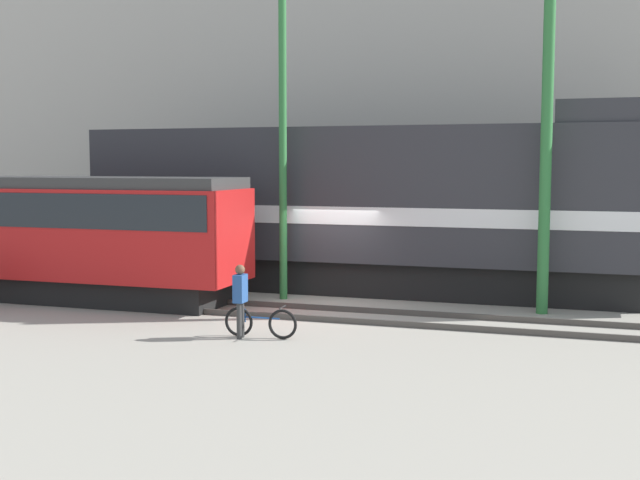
% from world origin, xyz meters
% --- Properties ---
extents(ground_plane, '(120.00, 120.00, 0.00)m').
position_xyz_m(ground_plane, '(0.00, 0.00, 0.00)').
color(ground_plane, '#9E998C').
extents(track_near, '(60.00, 1.50, 0.14)m').
position_xyz_m(track_near, '(0.00, -1.73, 0.07)').
color(track_near, '#47423D').
rests_on(track_near, ground).
extents(track_far, '(60.00, 1.50, 0.14)m').
position_xyz_m(track_far, '(0.00, 2.39, 0.07)').
color(track_far, '#47423D').
rests_on(track_far, ground).
extents(building_backdrop, '(43.98, 6.00, 14.37)m').
position_xyz_m(building_backdrop, '(0.00, 10.36, 7.19)').
color(building_backdrop, '#B7B2A8').
rests_on(building_backdrop, ground).
extents(freight_locomotive, '(16.75, 3.04, 5.42)m').
position_xyz_m(freight_locomotive, '(0.57, 2.39, 2.54)').
color(freight_locomotive, black).
rests_on(freight_locomotive, ground).
extents(streetcar, '(9.56, 2.54, 3.42)m').
position_xyz_m(streetcar, '(-6.64, -1.73, 1.96)').
color(streetcar, black).
rests_on(streetcar, ground).
extents(bicycle, '(1.67, 0.44, 0.72)m').
position_xyz_m(bicycle, '(-0.04, -4.53, 0.33)').
color(bicycle, black).
rests_on(bicycle, ground).
extents(person, '(0.23, 0.37, 1.61)m').
position_xyz_m(person, '(-0.44, -4.70, 0.97)').
color(person, '#333333').
rests_on(person, ground).
extents(utility_pole_center, '(0.21, 0.21, 8.69)m').
position_xyz_m(utility_pole_center, '(-1.35, 0.33, 4.34)').
color(utility_pole_center, '#2D7238').
rests_on(utility_pole_center, ground).
extents(utility_pole_right, '(0.29, 0.29, 9.09)m').
position_xyz_m(utility_pole_right, '(5.65, 0.33, 4.54)').
color(utility_pole_right, '#2D7238').
rests_on(utility_pole_right, ground).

